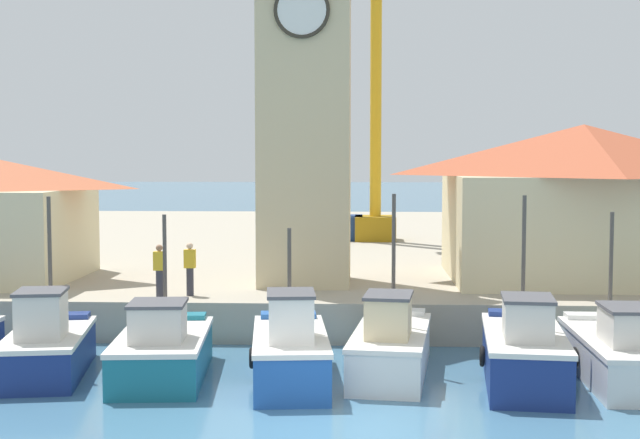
{
  "coord_description": "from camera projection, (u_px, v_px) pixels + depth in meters",
  "views": [
    {
      "loc": [
        0.7,
        -17.66,
        5.56
      ],
      "look_at": [
        -0.58,
        9.66,
        3.5
      ],
      "focal_mm": 50.0,
      "sensor_mm": 36.0,
      "label": 1
    }
  ],
  "objects": [
    {
      "name": "warehouse_right",
      "position": [
        582.0,
        200.0,
        30.4
      ],
      "size": [
        9.33,
        7.22,
        5.3
      ],
      "color": "beige",
      "rests_on": "quay_wharf"
    },
    {
      "name": "ground_plane",
      "position": [
        326.0,
        427.0,
        18.04
      ],
      "size": [
        300.0,
        300.0,
        0.0
      ],
      "primitive_type": "plane",
      "color": "teal"
    },
    {
      "name": "port_crane_far",
      "position": [
        375.0,
        78.0,
        43.64
      ],
      "size": [
        4.15,
        7.29,
        20.45
      ],
      "color": "#976E11",
      "rests_on": "quay_wharf"
    },
    {
      "name": "fishing_boat_mid_left",
      "position": [
        290.0,
        351.0,
        21.47
      ],
      "size": [
        2.25,
        4.87,
        3.7
      ],
      "color": "#2356A8",
      "rests_on": "ground"
    },
    {
      "name": "fishing_boat_mid_right",
      "position": [
        524.0,
        352.0,
        21.36
      ],
      "size": [
        2.34,
        5.07,
        4.52
      ],
      "color": "navy",
      "rests_on": "ground"
    },
    {
      "name": "quay_wharf",
      "position": [
        348.0,
        249.0,
        45.54
      ],
      "size": [
        120.0,
        40.0,
        1.22
      ],
      "primitive_type": "cube",
      "color": "#A89E89",
      "rests_on": "ground"
    },
    {
      "name": "fishing_boat_center",
      "position": [
        391.0,
        346.0,
        22.27
      ],
      "size": [
        2.35,
        5.12,
        4.51
      ],
      "color": "silver",
      "rests_on": "ground"
    },
    {
      "name": "fishing_boat_left_outer",
      "position": [
        47.0,
        346.0,
        22.17
      ],
      "size": [
        2.51,
        4.5,
        4.45
      ],
      "color": "navy",
      "rests_on": "ground"
    },
    {
      "name": "dock_worker_near_tower",
      "position": [
        160.0,
        270.0,
        26.47
      ],
      "size": [
        0.34,
        0.22,
        1.62
      ],
      "color": "#33333D",
      "rests_on": "quay_wharf"
    },
    {
      "name": "port_crane_near",
      "position": [
        343.0,
        109.0,
        44.14
      ],
      "size": [
        2.22,
        8.26,
        16.88
      ],
      "color": "navy",
      "rests_on": "quay_wharf"
    },
    {
      "name": "clock_tower",
      "position": [
        305.0,
        81.0,
        29.1
      ],
      "size": [
        3.46,
        3.46,
        14.25
      ],
      "color": "beige",
      "rests_on": "quay_wharf"
    },
    {
      "name": "fishing_boat_left_inner",
      "position": [
        162.0,
        350.0,
        21.93
      ],
      "size": [
        2.51,
        4.72,
        4.01
      ],
      "color": "#196B7F",
      "rests_on": "ground"
    },
    {
      "name": "dock_worker_along_quay",
      "position": [
        190.0,
        268.0,
        27.01
      ],
      "size": [
        0.34,
        0.22,
        1.62
      ],
      "color": "#33333D",
      "rests_on": "quay_wharf"
    },
    {
      "name": "fishing_boat_right_inner",
      "position": [
        617.0,
        353.0,
        21.68
      ],
      "size": [
        1.92,
        5.23,
        4.09
      ],
      "color": "silver",
      "rests_on": "ground"
    }
  ]
}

